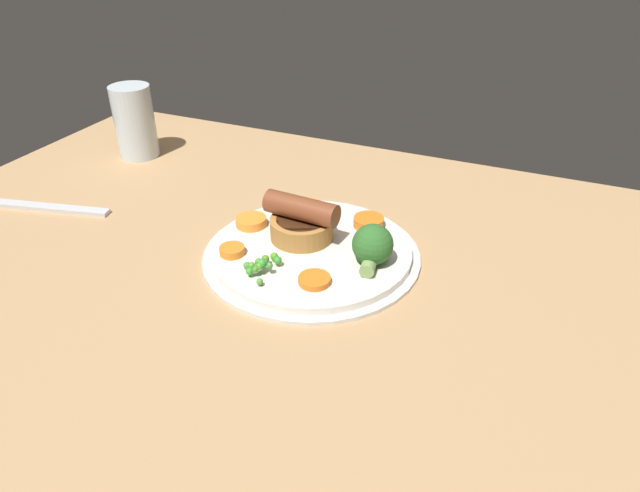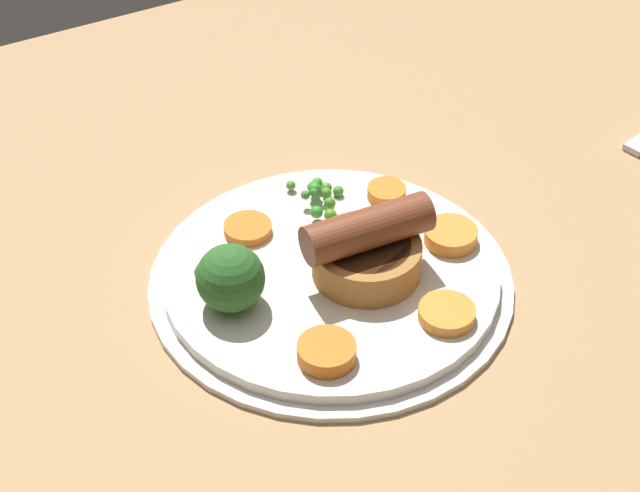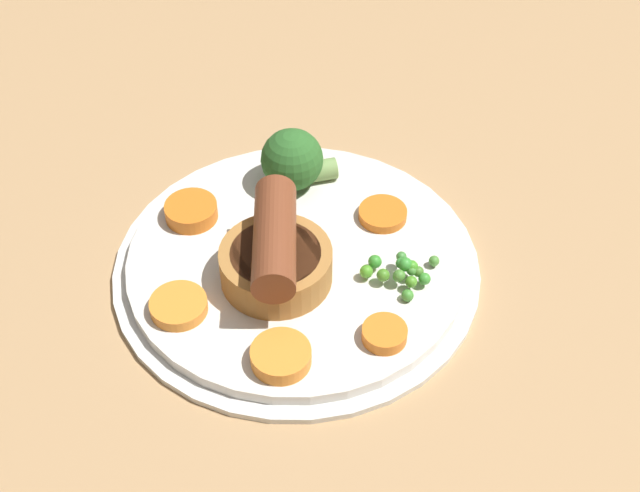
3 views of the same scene
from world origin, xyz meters
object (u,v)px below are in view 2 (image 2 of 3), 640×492
carrot_slice_3 (327,352)px  carrot_slice_4 (248,229)px  broccoli_floret_near (229,278)px  carrot_slice_2 (447,314)px  sausage_pudding (367,249)px  pea_pile (320,196)px  carrot_slice_1 (387,192)px  dinner_plate (331,278)px  carrot_slice_0 (451,235)px

carrot_slice_3 → carrot_slice_4: (1.27, 13.90, -0.24)cm
broccoli_floret_near → carrot_slice_2: broccoli_floret_near is taller
sausage_pudding → pea_pile: sausage_pudding is taller
sausage_pudding → carrot_slice_2: (2.29, -6.59, -1.75)cm
pea_pile → broccoli_floret_near: bearing=-149.0°
pea_pile → carrot_slice_1: pea_pile is taller
carrot_slice_4 → sausage_pudding: bearing=-56.8°
dinner_plate → carrot_slice_1: bearing=33.2°
carrot_slice_0 → carrot_slice_1: (-1.26, 6.72, -0.09)cm
carrot_slice_0 → carrot_slice_1: bearing=100.6°
carrot_slice_3 → pea_pile: bearing=62.0°
pea_pile → carrot_slice_1: 5.18cm
broccoli_floret_near → carrot_slice_4: (4.35, 6.19, -1.91)cm
carrot_slice_2 → sausage_pudding: bearing=109.2°
sausage_pudding → carrot_slice_1: 8.99cm
carrot_slice_0 → dinner_plate: bearing=170.0°
carrot_slice_4 → carrot_slice_3: bearing=-95.2°
carrot_slice_0 → carrot_slice_4: carrot_slice_0 is taller
pea_pile → carrot_slice_3: size_ratio=1.37×
pea_pile → carrot_slice_3: 15.92cm
carrot_slice_1 → carrot_slice_3: size_ratio=0.77×
broccoli_floret_near → carrot_slice_0: broccoli_floret_near is taller
broccoli_floret_near → carrot_slice_0: (16.72, -1.96, -1.72)cm
sausage_pudding → carrot_slice_3: (-6.54, -5.85, -1.59)cm
dinner_plate → broccoli_floret_near: (-7.64, 0.36, 3.10)cm
carrot_slice_0 → carrot_slice_4: size_ratio=1.09×
broccoli_floret_near → carrot_slice_0: bearing=74.5°
sausage_pudding → pea_pile: size_ratio=1.77×
broccoli_floret_near → carrot_slice_0: 16.92cm
broccoli_floret_near → carrot_slice_1: broccoli_floret_near is taller
carrot_slice_1 → carrot_slice_0: bearing=-79.4°
sausage_pudding → carrot_slice_2: bearing=113.2°
carrot_slice_3 → carrot_slice_4: carrot_slice_3 is taller
dinner_plate → carrot_slice_2: carrot_slice_2 is taller
carrot_slice_1 → carrot_slice_2: same height
dinner_plate → carrot_slice_4: bearing=116.7°
carrot_slice_2 → carrot_slice_0: bearing=53.4°
sausage_pudding → carrot_slice_0: (7.10, -0.11, -1.64)cm
sausage_pudding → carrot_slice_1: (5.84, 6.62, -1.73)cm
carrot_slice_1 → carrot_slice_2: bearing=-105.0°
carrot_slice_0 → carrot_slice_3: 14.80cm
dinner_plate → broccoli_floret_near: bearing=177.3°
broccoli_floret_near → carrot_slice_2: bearing=45.8°
carrot_slice_2 → carrot_slice_3: size_ratio=1.00×
pea_pile → carrot_slice_2: pea_pile is taller
carrot_slice_3 → carrot_slice_2: bearing=-4.8°
sausage_pudding → broccoli_floret_near: 9.79cm
carrot_slice_0 → carrot_slice_1: carrot_slice_0 is taller
sausage_pudding → broccoli_floret_near: sausage_pudding is taller
carrot_slice_0 → carrot_slice_4: (-12.37, 8.15, -0.19)cm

